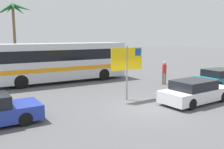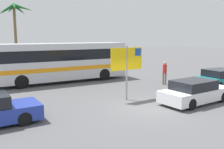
{
  "view_description": "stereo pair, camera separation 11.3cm",
  "coord_description": "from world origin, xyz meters",
  "px_view_note": "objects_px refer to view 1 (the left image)",
  "views": [
    {
      "loc": [
        -8.09,
        -10.0,
        3.79
      ],
      "look_at": [
        0.0,
        3.67,
        1.3
      ],
      "focal_mm": 39.9,
      "sensor_mm": 36.0,
      "label": 1
    },
    {
      "loc": [
        -7.99,
        -10.06,
        3.79
      ],
      "look_at": [
        0.0,
        3.67,
        1.3
      ],
      "focal_mm": 39.9,
      "sensor_mm": 36.0,
      "label": 2
    }
  ],
  "objects_px": {
    "ferry_sign": "(128,61)",
    "pedestrian_crossing_lot": "(164,71)",
    "car_teal": "(221,78)",
    "car_white": "(195,92)",
    "bus_front_coach": "(61,60)"
  },
  "relations": [
    {
      "from": "ferry_sign",
      "to": "pedestrian_crossing_lot",
      "type": "height_order",
      "value": "ferry_sign"
    },
    {
      "from": "ferry_sign",
      "to": "car_teal",
      "type": "relative_size",
      "value": 0.74
    },
    {
      "from": "car_white",
      "to": "pedestrian_crossing_lot",
      "type": "relative_size",
      "value": 2.54
    },
    {
      "from": "bus_front_coach",
      "to": "ferry_sign",
      "type": "xyz_separation_m",
      "value": [
        1.44,
        -7.62,
        0.54
      ]
    },
    {
      "from": "bus_front_coach",
      "to": "ferry_sign",
      "type": "height_order",
      "value": "ferry_sign"
    },
    {
      "from": "car_white",
      "to": "pedestrian_crossing_lot",
      "type": "distance_m",
      "value": 5.4
    },
    {
      "from": "car_white",
      "to": "ferry_sign",
      "type": "bearing_deg",
      "value": 135.98
    },
    {
      "from": "bus_front_coach",
      "to": "car_white",
      "type": "relative_size",
      "value": 2.37
    },
    {
      "from": "ferry_sign",
      "to": "car_teal",
      "type": "height_order",
      "value": "ferry_sign"
    },
    {
      "from": "car_teal",
      "to": "ferry_sign",
      "type": "bearing_deg",
      "value": 179.42
    },
    {
      "from": "car_teal",
      "to": "pedestrian_crossing_lot",
      "type": "relative_size",
      "value": 2.38
    },
    {
      "from": "pedestrian_crossing_lot",
      "to": "car_white",
      "type": "bearing_deg",
      "value": -161.1
    },
    {
      "from": "car_white",
      "to": "car_teal",
      "type": "height_order",
      "value": "same"
    },
    {
      "from": "pedestrian_crossing_lot",
      "to": "car_teal",
      "type": "bearing_deg",
      "value": -88.4
    },
    {
      "from": "bus_front_coach",
      "to": "car_teal",
      "type": "distance_m",
      "value": 12.6
    }
  ]
}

